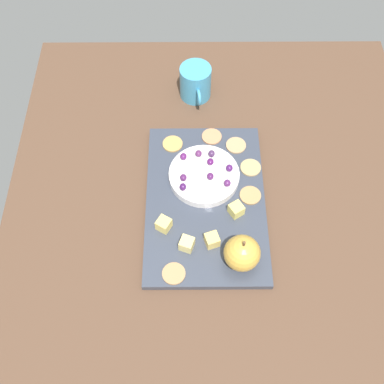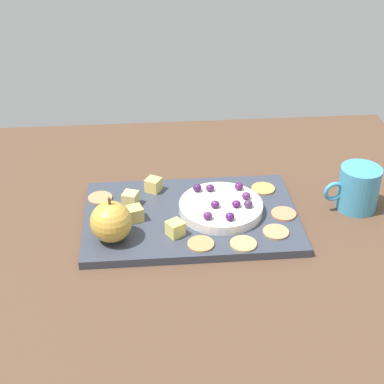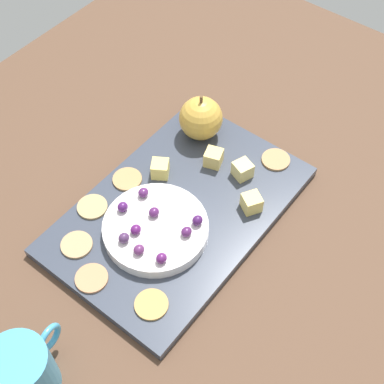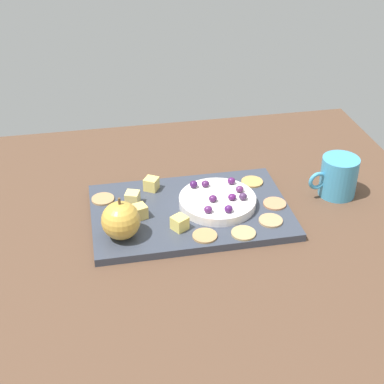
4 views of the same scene
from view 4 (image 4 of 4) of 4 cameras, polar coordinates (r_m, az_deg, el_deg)
table at (r=110.65cm, az=-2.10°, el=-4.21°), size 110.59×92.17×3.74cm
platter at (r=112.02cm, az=-0.16°, el=-2.01°), size 38.92×25.33×1.55cm
serving_dish at (r=112.26cm, az=2.59°, el=-0.94°), size 15.34×15.34×1.82cm
apple_whole at (r=102.82cm, az=-7.20°, el=-2.87°), size 7.15×7.15×7.15cm
apple_stem at (r=100.49cm, az=-7.36°, el=-0.92°), size 0.50×0.50×1.20cm
cheese_cube_0 at (r=108.86cm, az=-5.33°, el=-1.98°), size 3.31×3.31×2.62cm
cheese_cube_1 at (r=105.30cm, az=-1.26°, el=-3.15°), size 3.62×3.62×2.62cm
cheese_cube_2 at (r=113.00cm, az=-6.03°, el=-0.62°), size 3.37×3.37×2.62cm
cheese_cube_3 at (r=117.29cm, az=-4.13°, el=0.82°), size 3.60×3.60×2.62cm
cracker_0 at (r=103.95cm, az=1.30°, el=-4.44°), size 4.58×4.58×0.40cm
cracker_1 at (r=120.54cm, az=6.09°, el=1.03°), size 4.58×4.58×0.40cm
cracker_2 at (r=105.01cm, az=5.22°, el=-4.16°), size 4.58×4.58×0.40cm
cracker_3 at (r=115.56cm, az=-8.99°, el=-0.70°), size 4.58×4.58×0.40cm
cracker_4 at (r=113.91cm, az=8.35°, el=-1.17°), size 4.58×4.58×0.40cm
cracker_5 at (r=108.90cm, az=7.96°, el=-2.87°), size 4.58×4.58×0.40cm
grape_0 at (r=111.05cm, az=5.17°, el=-0.44°), size 1.62×1.46×1.48cm
grape_1 at (r=113.44cm, az=4.84°, el=0.30°), size 1.62×1.46×1.32cm
grape_2 at (r=114.82cm, az=1.36°, el=0.84°), size 1.62×1.46×1.33cm
grape_3 at (r=106.89cm, az=1.64°, el=-1.77°), size 1.62×1.46×1.39cm
grape_4 at (r=110.11cm, az=2.13°, el=-0.66°), size 1.62×1.46×1.39cm
grape_5 at (r=110.85cm, az=4.07°, el=-0.51°), size 1.62×1.46×1.30cm
grape_6 at (r=115.95cm, az=4.00°, el=1.13°), size 1.62×1.46×1.44cm
grape_7 at (r=114.42cm, az=0.16°, el=0.78°), size 1.62×1.46×1.51cm
grape_8 at (r=107.14cm, az=3.71°, el=-1.71°), size 1.62×1.46×1.48cm
cup at (r=120.65cm, az=14.55°, el=1.51°), size 10.80×7.62×8.50cm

